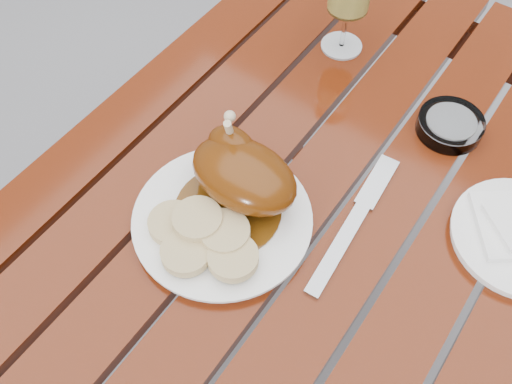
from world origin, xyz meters
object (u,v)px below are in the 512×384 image
dinner_plate (222,220)px  wine_glass (348,7)px  ashtray (450,125)px  table (300,282)px

dinner_plate → wine_glass: size_ratio=1.48×
dinner_plate → wine_glass: bearing=96.8°
dinner_plate → wine_glass: (-0.05, 0.45, 0.08)m
dinner_plate → ashtray: ashtray is taller
ashtray → table: bearing=-120.5°
wine_glass → ashtray: wine_glass is taller
ashtray → wine_glass: bearing=163.1°
table → wine_glass: wine_glass is taller
table → wine_glass: size_ratio=6.49×
dinner_plate → ashtray: (0.20, 0.37, 0.01)m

